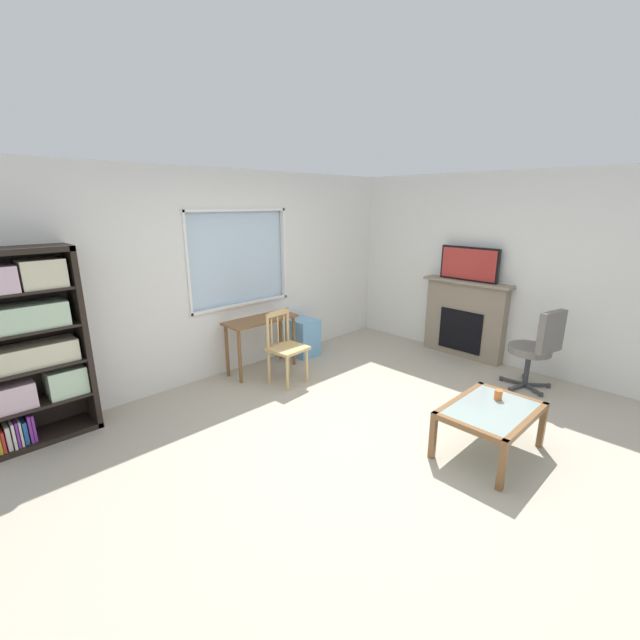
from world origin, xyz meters
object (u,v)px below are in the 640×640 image
Objects in this scene: bookshelf at (28,343)px; fireplace at (464,318)px; plastic_drawer_unit at (303,337)px; desk_under_window at (261,328)px; wooden_chair at (285,347)px; coffee_table at (491,414)px; tv at (469,264)px; office_chair at (537,346)px; sippy_cup at (498,395)px.

fireplace is at bearing -18.98° from bookshelf.
fireplace is at bearing -44.71° from plastic_drawer_unit.
desk_under_window is 1.08× the size of wooden_chair.
wooden_chair is at bearing 97.53° from coffee_table.
tv reaches higher than plastic_drawer_unit.
plastic_drawer_unit is (3.27, -0.06, -0.68)m from bookshelf.
wooden_chair reaches higher than plastic_drawer_unit.
office_chair is (-0.46, -1.16, -0.79)m from tv.
wooden_chair is 2.67m from fireplace.
plastic_drawer_unit is (0.80, 0.56, -0.19)m from wooden_chair.
sippy_cup is at bearing -80.12° from desk_under_window.
wooden_chair is 0.98× the size of coffee_table.
desk_under_window is 2.90m from fireplace.
coffee_table is at bearing -84.05° from desk_under_window.
coffee_table is (0.31, -2.95, -0.21)m from desk_under_window.
tv is at bearing -19.05° from bookshelf.
plastic_drawer_unit is at bearing 135.29° from fireplace.
tv is (2.42, -1.58, 0.76)m from desk_under_window.
plastic_drawer_unit is 3.04m from coffee_table.
fireplace reaches higher than coffee_table.
wooden_chair is 0.72× the size of fireplace.
fireplace is at bearing -33.07° from desk_under_window.
desk_under_window is 0.53m from wooden_chair.
wooden_chair is at bearing -91.64° from desk_under_window.
bookshelf reaches higher than plastic_drawer_unit.
bookshelf is 2.17× the size of tv.
office_chair reaches higher than coffee_table.
wooden_chair is (-0.01, -0.51, -0.12)m from desk_under_window.
plastic_drawer_unit is 6.02× the size of sippy_cup.
bookshelf reaches higher than sippy_cup.
bookshelf is 1.97× the size of coffee_table.
fireplace is at bearing 32.73° from coffee_table.
bookshelf is at bearing 160.95° from tv.
wooden_chair is 10.00× the size of sippy_cup.
desk_under_window reaches higher than plastic_drawer_unit.
sippy_cup is at bearing 9.39° from coffee_table.
tv is at bearing 34.95° from sippy_cup.
plastic_drawer_unit is 0.54× the size of office_chair.
fireplace reaches higher than desk_under_window.
bookshelf is 5.29m from office_chair.
desk_under_window is at bearing 88.36° from wooden_chair.
bookshelf is 2.00× the size of wooden_chair.
plastic_drawer_unit is 0.43× the size of fireplace.
bookshelf is 20.04× the size of sippy_cup.
fireplace is at bearing 0.00° from tv.
desk_under_window is at bearing 95.95° from coffee_table.
office_chair is (1.97, -2.23, 0.09)m from wooden_chair.
bookshelf is 2.51m from desk_under_window.
bookshelf reaches higher than coffee_table.
tv is 9.24× the size of sippy_cup.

